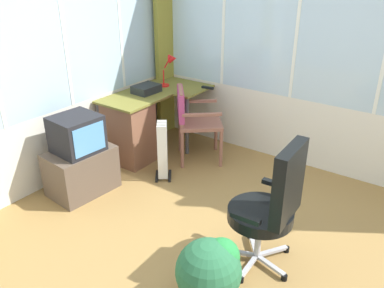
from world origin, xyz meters
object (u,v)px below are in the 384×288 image
object	(u,v)px
tv_on_stand	(80,159)
space_heater	(163,149)
tv_remote	(208,88)
potted_plant	(210,271)
office_chair	(272,203)
wooden_armchair	(190,114)
desk_lamp	(170,65)
paper_tray	(146,89)
desk	(132,127)

from	to	relation	value
tv_on_stand	space_heater	xyz separation A→B (m)	(0.71, -0.48, -0.04)
tv_remote	tv_on_stand	world-z (taller)	tv_on_stand
potted_plant	office_chair	bearing A→B (deg)	-15.30
wooden_armchair	desk_lamp	bearing A→B (deg)	58.91
paper_tray	space_heater	world-z (taller)	paper_tray
paper_tray	potted_plant	world-z (taller)	paper_tray
desk	tv_remote	xyz separation A→B (m)	(0.84, -0.49, 0.35)
tv_on_stand	potted_plant	size ratio (longest dim) A/B	1.60
desk	potted_plant	bearing A→B (deg)	-124.28
tv_remote	wooden_armchair	xyz separation A→B (m)	(-0.46, -0.06, -0.19)
paper_tray	wooden_armchair	bearing A→B (deg)	-80.93
wooden_armchair	space_heater	bearing A→B (deg)	-179.27
space_heater	tv_on_stand	bearing A→B (deg)	145.75
desk	tv_remote	size ratio (longest dim) A/B	8.64
desk	potted_plant	world-z (taller)	desk
desk_lamp	tv_remote	distance (m)	0.53
office_chair	potted_plant	bearing A→B (deg)	164.70
paper_tray	tv_on_stand	bearing A→B (deg)	-175.63
desk_lamp	space_heater	world-z (taller)	desk_lamp
desk	tv_on_stand	bearing A→B (deg)	-174.66
space_heater	office_chair	bearing A→B (deg)	-111.80
wooden_armchair	potted_plant	size ratio (longest dim) A/B	1.69
desk_lamp	space_heater	size ratio (longest dim) A/B	0.61
desk_lamp	wooden_armchair	xyz separation A→B (m)	(-0.30, -0.50, -0.43)
desk	wooden_armchair	world-z (taller)	wooden_armchair
desk_lamp	paper_tray	distance (m)	0.45
tv_remote	paper_tray	xyz separation A→B (m)	(-0.54, 0.50, 0.03)
paper_tray	space_heater	bearing A→B (deg)	-126.54
desk_lamp	potted_plant	xyz separation A→B (m)	(-2.01, -1.89, -0.71)
wooden_armchair	office_chair	xyz separation A→B (m)	(-1.13, -1.55, 0.01)
desk	space_heater	size ratio (longest dim) A/B	2.03
tv_remote	tv_on_stand	distance (m)	1.77
wooden_armchair	paper_tray	bearing A→B (deg)	99.07
office_chair	desk_lamp	bearing A→B (deg)	55.11
desk_lamp	potted_plant	bearing A→B (deg)	-136.74
paper_tray	tv_remote	bearing A→B (deg)	-42.69
tv_on_stand	potted_plant	bearing A→B (deg)	-104.74
tv_remote	potted_plant	distance (m)	2.64
paper_tray	tv_on_stand	world-z (taller)	paper_tray
tv_remote	space_heater	xyz separation A→B (m)	(-0.97, -0.07, -0.43)
paper_tray	potted_plant	distance (m)	2.58
desk_lamp	paper_tray	size ratio (longest dim) A/B	1.30
tv_remote	space_heater	distance (m)	1.06
tv_remote	tv_on_stand	bearing A→B (deg)	158.47
desk	desk_lamp	distance (m)	0.91
desk	office_chair	distance (m)	2.24
tv_on_stand	desk_lamp	bearing A→B (deg)	1.11
tv_on_stand	tv_remote	bearing A→B (deg)	-13.98
wooden_armchair	space_heater	xyz separation A→B (m)	(-0.51, -0.01, -0.24)
tv_remote	paper_tray	world-z (taller)	paper_tray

